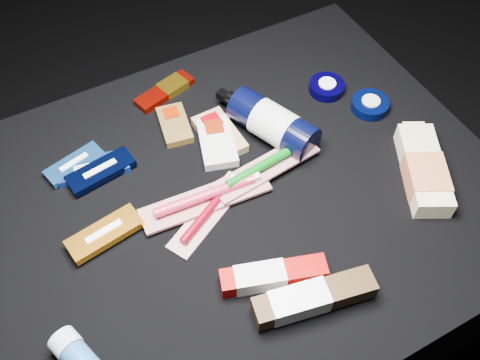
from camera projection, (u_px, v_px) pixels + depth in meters
name	position (u px, v px, depth m)	size (l,w,h in m)	color
ground	(237.00, 286.00, 1.31)	(3.00, 3.00, 0.00)	black
cloth_table	(236.00, 246.00, 1.15)	(0.98, 0.78, 0.40)	black
luna_bar_0	(93.00, 168.00, 1.01)	(0.14, 0.08, 0.02)	#1F44AE
luna_bar_1	(75.00, 164.00, 1.02)	(0.12, 0.07, 0.01)	#2164B4
luna_bar_2	(101.00, 171.00, 1.00)	(0.13, 0.07, 0.02)	black
luna_bar_3	(105.00, 234.00, 0.92)	(0.14, 0.07, 0.02)	orange
clif_bar_0	(174.00, 123.00, 1.08)	(0.07, 0.11, 0.02)	brown
clif_bar_1	(217.00, 140.00, 1.05)	(0.10, 0.14, 0.02)	silver
clif_bar_2	(218.00, 133.00, 1.06)	(0.07, 0.12, 0.02)	#A07D52
power_bar	(167.00, 90.00, 1.14)	(0.14, 0.08, 0.02)	#890B04
lotion_bottle	(273.00, 123.00, 1.04)	(0.13, 0.23, 0.07)	black
cream_tin_upper	(327.00, 87.00, 1.14)	(0.08, 0.08, 0.02)	black
cream_tin_lower	(370.00, 105.00, 1.11)	(0.08, 0.08, 0.02)	black
bodywash_bottle	(424.00, 171.00, 0.99)	(0.15, 0.21, 0.04)	beige
toothbrush_pack_0	(210.00, 211.00, 0.95)	(0.19, 0.13, 0.02)	silver
toothbrush_pack_1	(207.00, 197.00, 0.96)	(0.24, 0.07, 0.03)	#AEA7A3
toothbrush_pack_2	(267.00, 165.00, 1.00)	(0.22, 0.08, 0.02)	#AFA8A2
toothpaste_carton_red	(269.00, 276.00, 0.87)	(0.18, 0.09, 0.03)	#900200
toothpaste_carton_green	(309.00, 299.00, 0.84)	(0.20, 0.08, 0.04)	#33210E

